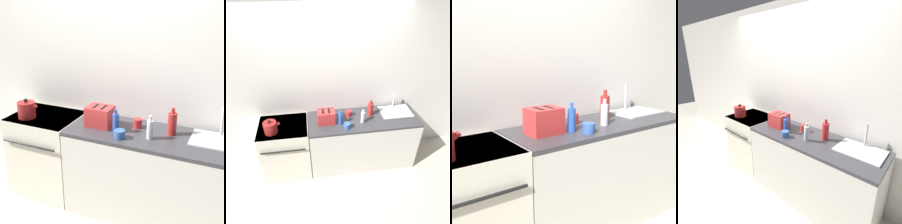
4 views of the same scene
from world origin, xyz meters
The scene contains 12 objects.
ground_plane centered at (0.00, 0.00, 0.00)m, with size 12.00×12.00×0.00m, color beige.
wall_back centered at (0.00, 0.67, 1.30)m, with size 8.00×0.05×2.60m.
stove centered at (-0.62, 0.30, 0.46)m, with size 0.73×0.65×0.90m.
counter_block centered at (0.60, 0.31, 0.45)m, with size 1.69×0.61×0.90m.
kettle centered at (-0.76, 0.18, 0.99)m, with size 0.23×0.18×0.21m.
toaster centered at (0.03, 0.31, 1.00)m, with size 0.25×0.20×0.20m.
sink_tray centered at (1.15, 0.41, 0.92)m, with size 0.49×0.35×0.28m.
bottle_red centered at (0.73, 0.39, 1.01)m, with size 0.08×0.08×0.26m.
bottle_blue centered at (0.23, 0.23, 1.00)m, with size 0.06×0.06×0.23m.
bottle_clear centered at (0.57, 0.22, 0.99)m, with size 0.06×0.06×0.22m.
cup_blue centered at (0.31, 0.12, 0.94)m, with size 0.10×0.10×0.08m.
cup_red centered at (0.39, 0.41, 0.95)m, with size 0.09×0.09×0.09m.
Camera 1 is at (1.28, -2.23, 2.16)m, focal length 50.00 mm.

